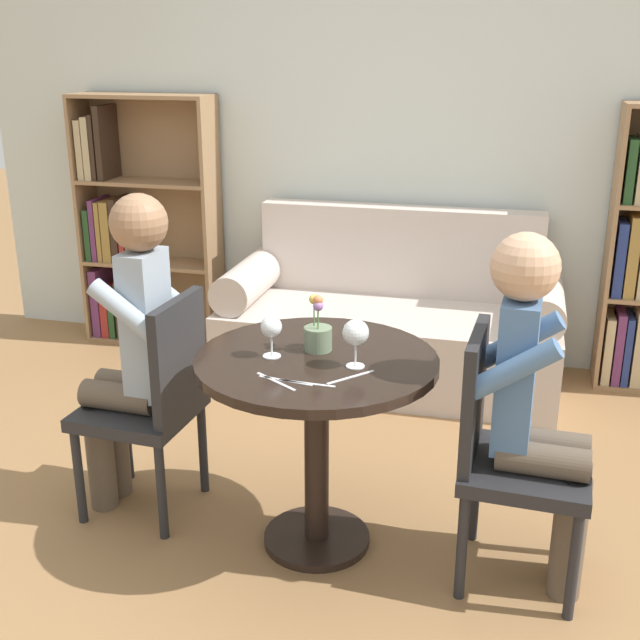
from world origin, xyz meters
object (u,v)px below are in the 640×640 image
wine_glass_left (271,328)px  flower_vase (318,333)px  chair_right (506,448)px  chair_left (154,397)px  couch (390,325)px  person_left (131,347)px  bookshelf_left (135,232)px  person_right (537,402)px  wine_glass_right (356,334)px

wine_glass_left → flower_vase: 0.18m
chair_right → chair_left: bearing=89.4°
couch → person_left: bearing=-115.8°
bookshelf_left → wine_glass_left: bookshelf_left is taller
chair_right → person_left: (-1.42, 0.09, 0.20)m
bookshelf_left → person_right: 3.07m
person_left → chair_left: bearing=87.7°
couch → person_left: person_left is taller
chair_left → person_left: size_ratio=0.70×
couch → chair_left: bearing=-113.1°
couch → chair_left: (-0.67, -1.56, 0.18)m
wine_glass_right → flower_vase: bearing=143.5°
chair_right → person_right: person_right is taller
person_right → bookshelf_left: bearing=54.3°
person_left → flower_vase: bearing=92.8°
person_left → wine_glass_left: person_left is taller
couch → flower_vase: size_ratio=8.70×
couch → bookshelf_left: bearing=170.8°
person_right → flower_vase: (-0.76, 0.09, 0.14)m
bookshelf_left → person_left: bearing=-63.8°
bookshelf_left → chair_right: bookshelf_left is taller
couch → person_left: 1.77m
bookshelf_left → wine_glass_left: 2.44m
wine_glass_right → chair_right: bearing=3.6°
bookshelf_left → chair_right: 3.00m
couch → chair_left: size_ratio=2.01×
chair_left → chair_right: same height
couch → wine_glass_right: size_ratio=10.80×
wine_glass_right → person_right: bearing=2.4°
couch → chair_left: couch is taller
chair_left → wine_glass_right: 0.90m
person_right → flower_vase: bearing=86.0°
bookshelf_left → person_left: (0.89, -1.82, 0.01)m
wine_glass_left → person_left: bearing=169.8°
chair_left → person_right: person_right is taller
bookshelf_left → person_left: bookshelf_left is taller
couch → bookshelf_left: bookshelf_left is taller
person_right → wine_glass_left: (-0.90, -0.01, 0.18)m
bookshelf_left → flower_vase: bookshelf_left is taller
couch → wine_glass_left: couch is taller
person_left → wine_glass_right: person_left is taller
chair_right → person_right: 0.20m
chair_left → couch: bearing=160.2°
person_right → wine_glass_right: size_ratio=7.39×
couch → person_right: size_ratio=1.46×
chair_right → flower_vase: (-0.68, 0.09, 0.32)m
person_left → wine_glass_left: size_ratio=8.67×
person_left → person_right: (1.50, -0.10, -0.01)m
flower_vase → chair_left: bearing=-179.9°
person_left → flower_vase: (0.74, -0.01, 0.12)m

